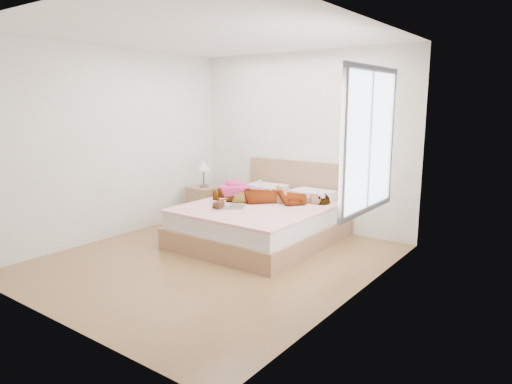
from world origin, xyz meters
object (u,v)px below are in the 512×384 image
(bed, at_px, (264,220))
(nightstand, at_px, (204,201))
(woman, at_px, (272,194))
(magazine, at_px, (229,207))
(phone, at_px, (260,182))
(coffee_mug, at_px, (215,204))
(towel, at_px, (234,188))
(plush_toy, at_px, (219,204))

(bed, xyz_separation_m, nightstand, (-1.35, 0.25, 0.05))
(woman, relative_size, magazine, 3.26)
(phone, height_order, magazine, phone)
(phone, xyz_separation_m, coffee_mug, (0.11, -1.15, -0.13))
(towel, bearing_deg, bed, -19.18)
(bed, xyz_separation_m, coffee_mug, (-0.37, -0.59, 0.28))
(woman, relative_size, coffee_mug, 14.11)
(bed, bearing_deg, nightstand, 169.35)
(woman, bearing_deg, nightstand, -120.45)
(towel, height_order, magazine, towel)
(phone, bearing_deg, magazine, -102.51)
(bed, distance_m, coffee_mug, 0.75)
(nightstand, bearing_deg, plush_toy, -39.12)
(towel, bearing_deg, woman, -7.25)
(woman, distance_m, coffee_mug, 0.85)
(nightstand, bearing_deg, towel, 0.29)
(bed, height_order, plush_toy, bed)
(magazine, bearing_deg, coffee_mug, -142.61)
(towel, relative_size, magazine, 1.09)
(woman, bearing_deg, coffee_mug, -54.00)
(coffee_mug, relative_size, nightstand, 0.12)
(towel, relative_size, coffee_mug, 4.69)
(phone, distance_m, coffee_mug, 1.17)
(woman, relative_size, nightstand, 1.66)
(bed, bearing_deg, magazine, -114.91)
(plush_toy, bearing_deg, towel, 117.61)
(magazine, xyz_separation_m, nightstand, (-1.13, 0.73, -0.19))
(towel, xyz_separation_m, plush_toy, (0.45, -0.87, -0.03))
(coffee_mug, height_order, plush_toy, plush_toy)
(phone, relative_size, coffee_mug, 0.81)
(coffee_mug, relative_size, plush_toy, 0.53)
(woman, distance_m, plush_toy, 0.83)
(bed, relative_size, plush_toy, 9.58)
(magazine, relative_size, nightstand, 0.51)
(bed, distance_m, towel, 0.85)
(bed, height_order, nightstand, bed)
(bed, bearing_deg, plush_toy, -114.79)
(phone, bearing_deg, towel, -156.66)
(plush_toy, bearing_deg, magazine, 65.62)
(coffee_mug, bearing_deg, nightstand, 139.05)
(woman, bearing_deg, towel, -123.80)
(woman, relative_size, bed, 0.78)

